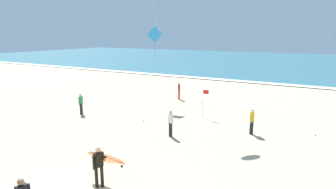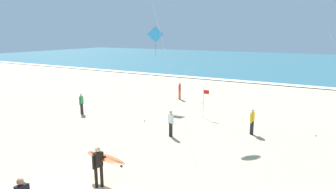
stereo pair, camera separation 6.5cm
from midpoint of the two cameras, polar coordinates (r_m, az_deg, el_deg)
ocean_water at (r=66.23m, az=23.13°, el=5.90°), size 160.00×60.00×0.08m
shoreline_foam at (r=37.08m, az=17.66°, el=2.28°), size 160.00×1.50×0.01m
surfer_trailing at (r=11.96m, az=-12.87°, el=-12.75°), size 2.25×1.05×1.71m
kite_diamond_cobalt_distant at (r=24.26m, az=-2.22°, el=11.41°), size 4.00×2.56×6.59m
bystander_yellow_top at (r=18.07m, az=16.45°, el=-5.15°), size 0.22×0.50×1.59m
bystander_red_top at (r=26.53m, az=2.40°, el=0.75°), size 0.28×0.48×1.59m
bystander_green_top at (r=22.59m, az=-16.71°, el=-1.76°), size 0.24×0.49×1.59m
bystander_white_top at (r=17.02m, az=0.66°, el=-5.71°), size 0.47×0.28×1.59m
lifeguard_flag at (r=20.87m, az=7.26°, el=-1.17°), size 0.45×0.05×2.10m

